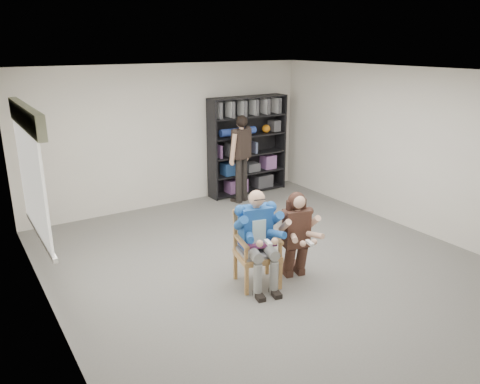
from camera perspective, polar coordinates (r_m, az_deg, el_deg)
room_shell at (r=6.51m, az=4.33°, el=1.86°), size 6.00×7.00×2.80m
floor at (r=7.02m, az=4.06°, el=-9.19°), size 6.00×7.00×0.01m
window_left at (r=6.25m, az=-23.94°, el=1.87°), size 0.16×2.00×1.75m
armchair at (r=6.35m, az=2.15°, el=-6.98°), size 0.72×0.70×1.04m
seated_man at (r=6.29m, az=2.17°, el=-5.69°), size 0.75×0.92×1.35m
kneeling_woman at (r=6.55m, az=6.96°, el=-5.38°), size 0.70×0.93×1.24m
bookshelf at (r=10.15m, az=0.95°, el=5.68°), size 1.80×0.38×2.10m
standing_man at (r=9.54m, az=0.17°, el=3.96°), size 0.63×0.49×1.79m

